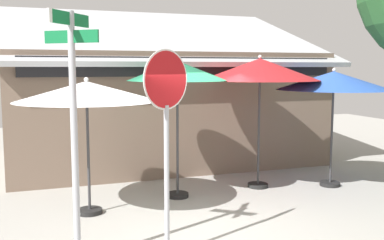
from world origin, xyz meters
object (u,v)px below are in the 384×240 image
at_px(patio_umbrella_forest_green_center, 177,72).
at_px(stop_sign, 166,113).
at_px(patio_umbrella_ivory_left, 87,92).
at_px(street_sign_post, 73,115).
at_px(patio_umbrella_royal_blue_far_right, 334,81).
at_px(patio_umbrella_crimson_right, 260,70).

bearing_deg(patio_umbrella_forest_green_center, stop_sign, -110.43).
bearing_deg(stop_sign, patio_umbrella_ivory_left, 110.00).
xyz_separation_m(patio_umbrella_ivory_left, patio_umbrella_forest_green_center, (1.79, 0.46, 0.33)).
distance_m(street_sign_post, patio_umbrella_royal_blue_far_right, 6.02).
bearing_deg(patio_umbrella_royal_blue_far_right, stop_sign, -151.82).
bearing_deg(street_sign_post, stop_sign, -9.47).
relative_size(street_sign_post, patio_umbrella_forest_green_center, 1.18).
bearing_deg(patio_umbrella_ivory_left, patio_umbrella_crimson_right, 9.17).
xyz_separation_m(street_sign_post, patio_umbrella_ivory_left, (0.38, 2.00, 0.19)).
distance_m(patio_umbrella_forest_green_center, patio_umbrella_crimson_right, 1.88).
xyz_separation_m(patio_umbrella_forest_green_center, patio_umbrella_crimson_right, (1.87, 0.13, 0.04)).
height_order(stop_sign, patio_umbrella_royal_blue_far_right, stop_sign).
relative_size(street_sign_post, stop_sign, 1.16).
relative_size(street_sign_post, patio_umbrella_crimson_right, 1.15).
bearing_deg(patio_umbrella_forest_green_center, patio_umbrella_ivory_left, -165.66).
distance_m(stop_sign, patio_umbrella_royal_blue_far_right, 5.02).
relative_size(street_sign_post, patio_umbrella_ivory_left, 1.33).
bearing_deg(street_sign_post, patio_umbrella_crimson_right, 32.64).
xyz_separation_m(street_sign_post, patio_umbrella_royal_blue_far_right, (5.61, 2.17, 0.32)).
distance_m(stop_sign, patio_umbrella_crimson_right, 4.04).
height_order(patio_umbrella_ivory_left, patio_umbrella_crimson_right, patio_umbrella_crimson_right).
height_order(street_sign_post, patio_umbrella_ivory_left, street_sign_post).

